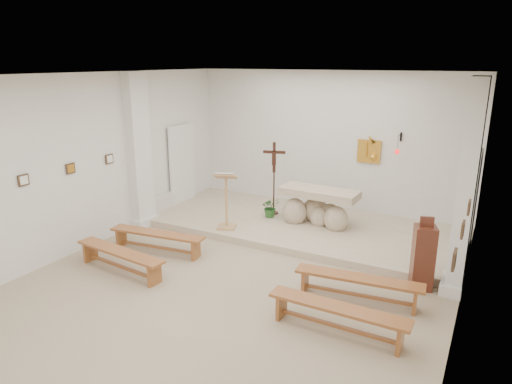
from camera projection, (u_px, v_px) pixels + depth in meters
The scene contains 27 objects.
ground at pixel (219, 296), 7.49m from camera, with size 7.00×10.00×0.00m, color tan.
wall_left at pixel (61, 169), 8.59m from camera, with size 0.02×10.00×3.50m, color white.
wall_right at pixel (463, 233), 5.41m from camera, with size 0.02×10.00×3.50m, color white.
wall_back at pixel (327, 143), 11.22m from camera, with size 7.00×0.02×3.50m, color white.
ceiling at pixel (214, 77), 6.52m from camera, with size 7.00×10.00×0.02m, color silver.
sanctuary_platform at pixel (302, 226), 10.43m from camera, with size 6.98×3.00×0.15m, color beige.
pilaster_left at pixel (139, 151), 10.22m from camera, with size 0.26×0.55×3.50m, color white.
pilaster_right at pixel (466, 191), 7.16m from camera, with size 0.26×0.55×3.50m, color white.
gold_wall_relief at pixel (369, 151), 10.75m from camera, with size 0.55×0.04×0.55m, color gold.
sanctuary_lamp at pixel (398, 149), 10.17m from camera, with size 0.11×0.36×0.44m.
station_frame_left_front at pixel (23, 180), 7.91m from camera, with size 0.03×0.20×0.20m, color #442E1E.
station_frame_left_mid at pixel (71, 168), 8.76m from camera, with size 0.03×0.20×0.20m, color #442E1E.
station_frame_left_rear at pixel (109, 159), 9.60m from camera, with size 0.03×0.20×0.20m, color #442E1E.
station_frame_right_front at pixel (454, 260), 4.75m from camera, with size 0.03×0.20×0.20m, color #442E1E.
station_frame_right_mid at pixel (463, 229), 5.60m from camera, with size 0.03×0.20×0.20m, color #442E1E.
station_frame_right_rear at pixel (469, 207), 6.44m from camera, with size 0.03×0.20×0.20m, color #442E1E.
radiator_left at pixel (161, 205), 11.26m from camera, with size 0.10×0.85×0.52m, color silver.
radiator_right at pixel (463, 261), 8.14m from camera, with size 0.10×0.85×0.52m, color silver.
altar at pixel (318, 209), 10.25m from camera, with size 1.77×0.81×0.90m.
lectern at pixel (226, 200), 9.91m from camera, with size 0.56×0.52×1.30m.
crucifix_stand at pixel (274, 173), 10.77m from camera, with size 0.52×0.23×1.74m.
potted_plant at pixel (271, 207), 10.75m from camera, with size 0.43×0.37×0.47m, color #275A24.
donation_pedestal at pixel (423, 257), 7.60m from camera, with size 0.43×0.43×1.28m.
bench_left_front at pixel (157, 237), 9.10m from camera, with size 2.04×0.57×0.43m.
bench_right_front at pixel (358, 283), 7.24m from camera, with size 2.04×0.54×0.43m.
bench_left_second at pixel (120, 256), 8.23m from camera, with size 2.04×0.53×0.43m.
bench_right_second at pixel (338, 313), 6.37m from camera, with size 2.02×0.35×0.43m.
Camera 1 is at (3.71, -5.63, 3.72)m, focal length 32.00 mm.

